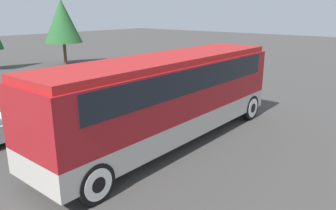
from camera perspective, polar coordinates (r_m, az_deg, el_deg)
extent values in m
plane|color=#423F3D|center=(12.63, 0.00, -6.46)|extent=(120.00, 120.00, 0.00)
cube|color=#B7B2A8|center=(12.32, 0.00, -2.74)|extent=(10.87, 2.54, 0.78)
cube|color=maroon|center=(11.96, 0.00, 3.14)|extent=(10.87, 2.54, 1.81)
cube|color=black|center=(11.87, 0.00, 5.25)|extent=(9.57, 2.58, 0.82)
cube|color=#B21E1E|center=(11.78, 0.00, 7.96)|extent=(10.65, 2.34, 0.22)
cube|color=maroon|center=(16.36, 11.92, 5.40)|extent=(0.36, 2.44, 2.07)
cylinder|color=black|center=(15.51, 14.11, -0.42)|extent=(1.13, 0.28, 1.13)
cylinder|color=silver|center=(15.51, 14.11, -0.42)|extent=(0.88, 0.30, 0.88)
cylinder|color=black|center=(15.51, 14.11, -0.42)|extent=(0.43, 0.32, 0.43)
cylinder|color=black|center=(16.58, 6.90, 1.03)|extent=(1.13, 0.28, 1.13)
cylinder|color=silver|center=(16.58, 6.90, 1.03)|extent=(0.88, 0.30, 0.88)
cylinder|color=black|center=(16.58, 6.90, 1.03)|extent=(0.43, 0.32, 0.43)
cylinder|color=black|center=(8.89, -12.58, -13.14)|extent=(1.13, 0.28, 1.13)
cylinder|color=silver|center=(8.89, -12.58, -13.14)|extent=(0.88, 0.30, 0.88)
cylinder|color=black|center=(8.89, -12.58, -13.14)|extent=(0.43, 0.32, 0.43)
cylinder|color=black|center=(10.65, -20.43, -8.70)|extent=(1.13, 0.28, 1.13)
cylinder|color=silver|center=(10.65, -20.43, -8.70)|extent=(0.88, 0.30, 0.88)
cylinder|color=black|center=(10.65, -20.43, -8.70)|extent=(0.43, 0.32, 0.43)
cube|color=black|center=(20.53, -11.05, 3.79)|extent=(4.17, 1.76, 0.61)
cube|color=black|center=(20.32, -11.50, 5.26)|extent=(2.17, 1.59, 0.52)
cylinder|color=black|center=(21.04, -6.28, 3.67)|extent=(0.70, 0.22, 0.70)
cylinder|color=black|center=(21.04, -6.28, 3.67)|extent=(0.26, 0.26, 0.26)
cylinder|color=black|center=(22.18, -9.15, 4.21)|extent=(0.70, 0.22, 0.70)
cylinder|color=black|center=(22.18, -9.15, 4.21)|extent=(0.26, 0.26, 0.26)
cylinder|color=black|center=(19.01, -13.19, 2.00)|extent=(0.70, 0.22, 0.70)
cylinder|color=black|center=(19.01, -13.19, 2.00)|extent=(0.26, 0.26, 0.26)
cylinder|color=black|center=(20.26, -15.93, 2.66)|extent=(0.70, 0.22, 0.70)
cylinder|color=black|center=(20.26, -15.93, 2.66)|extent=(0.26, 0.26, 0.26)
cylinder|color=black|center=(13.53, -24.54, -4.85)|extent=(0.69, 0.22, 0.69)
cylinder|color=black|center=(13.53, -24.54, -4.85)|extent=(0.26, 0.26, 0.26)
cylinder|color=black|center=(14.92, -27.28, -3.31)|extent=(0.69, 0.22, 0.69)
cylinder|color=black|center=(14.92, -27.28, -3.31)|extent=(0.26, 0.26, 0.26)
cylinder|color=brown|center=(32.25, -17.49, 8.55)|extent=(0.28, 0.28, 2.01)
cone|color=#28602D|center=(32.04, -17.94, 13.75)|extent=(3.37, 3.37, 3.87)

